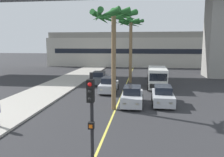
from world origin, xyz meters
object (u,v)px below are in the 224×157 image
object	(u,v)px
car_queue_third	(132,96)
delivery_van	(157,77)
car_queue_front	(99,78)
car_queue_fourth	(109,85)
palm_tree_mid_median	(131,31)
car_queue_second	(163,96)
car_queue_fifth	(154,75)
palm_tree_near_median	(114,24)
traffic_light_median_near	(91,116)

from	to	relation	value
car_queue_third	delivery_van	world-z (taller)	delivery_van
car_queue_front	delivery_van	world-z (taller)	delivery_van
car_queue_fourth	palm_tree_mid_median	size ratio (longest dim) A/B	0.50
palm_tree_mid_median	car_queue_second	bearing A→B (deg)	-72.00
car_queue_fifth	delivery_van	distance (m)	6.15
delivery_van	palm_tree_mid_median	world-z (taller)	palm_tree_mid_median
car_queue_third	palm_tree_near_median	distance (m)	6.17
car_queue_fifth	car_queue_second	bearing A→B (deg)	-89.40
car_queue_second	car_queue_fifth	bearing A→B (deg)	90.60
car_queue_fifth	palm_tree_mid_median	bearing A→B (deg)	-139.06
car_queue_third	delivery_van	bearing A→B (deg)	71.89
car_queue_front	delivery_van	size ratio (longest dim) A/B	0.79
car_queue_front	delivery_van	bearing A→B (deg)	-15.22
car_queue_third	car_queue_fourth	bearing A→B (deg)	119.02
car_queue_third	delivery_van	size ratio (longest dim) A/B	0.78
car_queue_fourth	delivery_van	size ratio (longest dim) A/B	0.78
car_queue_front	car_queue_fifth	distance (m)	8.28
car_queue_front	traffic_light_median_near	world-z (taller)	traffic_light_median_near
car_queue_third	car_queue_fourth	distance (m)	5.62
delivery_van	car_queue_fourth	bearing A→B (deg)	-153.14
car_queue_fifth	traffic_light_median_near	world-z (taller)	traffic_light_median_near
car_queue_second	car_queue_third	xyz separation A→B (m)	(-2.56, -0.57, 0.00)
car_queue_front	traffic_light_median_near	size ratio (longest dim) A/B	0.99
car_queue_front	car_queue_third	world-z (taller)	same
traffic_light_median_near	palm_tree_near_median	bearing A→B (deg)	93.02
car_queue_front	palm_tree_near_median	bearing A→B (deg)	-73.06
car_queue_front	car_queue_fifth	world-z (taller)	same
car_queue_second	car_queue_third	world-z (taller)	same
palm_tree_mid_median	car_queue_fourth	bearing A→B (deg)	-108.02
car_queue_fourth	car_queue_fifth	bearing A→B (deg)	59.51
delivery_van	traffic_light_median_near	distance (m)	19.43
car_queue_front	car_queue_second	distance (m)	11.53
car_queue_third	car_queue_fifth	bearing A→B (deg)	79.93
car_queue_front	palm_tree_mid_median	distance (m)	7.28
palm_tree_mid_median	car_queue_third	bearing A→B (deg)	-85.87
car_queue_fourth	traffic_light_median_near	world-z (taller)	traffic_light_median_near
car_queue_second	traffic_light_median_near	xyz separation A→B (m)	(-3.40, -12.12, 1.99)
car_queue_third	car_queue_fourth	xyz separation A→B (m)	(-2.73, 4.91, 0.00)
car_queue_second	car_queue_fourth	distance (m)	6.84
traffic_light_median_near	palm_tree_mid_median	bearing A→B (deg)	89.88
car_queue_third	palm_tree_mid_median	size ratio (longest dim) A/B	0.50
car_queue_fifth	palm_tree_near_median	world-z (taller)	palm_tree_near_median
car_queue_second	traffic_light_median_near	world-z (taller)	traffic_light_median_near
car_queue_second	palm_tree_mid_median	xyz separation A→B (m)	(-3.35, 10.31, 5.96)
car_queue_fourth	delivery_van	bearing A→B (deg)	26.86
delivery_van	car_queue_third	bearing A→B (deg)	-108.11
traffic_light_median_near	palm_tree_mid_median	size ratio (longest dim) A/B	0.51
car_queue_third	car_queue_fifth	distance (m)	13.88
car_queue_front	palm_tree_near_median	world-z (taller)	palm_tree_near_median
car_queue_fourth	traffic_light_median_near	xyz separation A→B (m)	(1.89, -16.47, 1.99)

